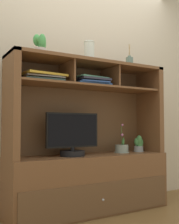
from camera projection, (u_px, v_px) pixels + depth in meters
name	position (u px, v px, depth m)	size (l,w,h in m)	color
floor_plane	(90.00, 213.00, 2.76)	(6.00, 6.00, 0.02)	brown
back_wall	(77.00, 74.00, 3.05)	(6.00, 0.02, 2.80)	beige
media_console	(89.00, 166.00, 2.79)	(1.63, 0.49, 1.48)	brown
tv_monitor	(73.00, 138.00, 2.66)	(0.53, 0.23, 0.41)	black
potted_orchid	(122.00, 149.00, 3.00)	(0.16, 0.16, 0.31)	gray
potted_fern	(139.00, 144.00, 3.11)	(0.12, 0.12, 0.18)	gray
magazine_stack_left	(43.00, 78.00, 2.56)	(0.41, 0.30, 0.07)	#283F40
magazine_stack_centre	(91.00, 82.00, 2.79)	(0.36, 0.30, 0.08)	navy
diffuser_bottle	(129.00, 63.00, 3.13)	(0.08, 0.08, 0.27)	slate
potted_succulent	(40.00, 45.00, 2.55)	(0.12, 0.12, 0.19)	beige
ceramic_vase	(89.00, 52.00, 2.85)	(0.11, 0.11, 0.21)	silver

